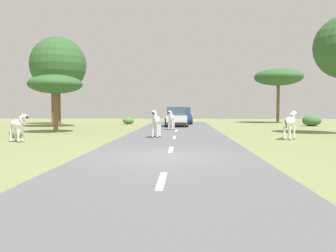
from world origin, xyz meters
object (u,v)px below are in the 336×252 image
at_px(zebra_2, 156,121).
at_px(car_1, 176,117).
at_px(zebra_0, 171,118).
at_px(tree_1, 55,85).
at_px(tree_0, 278,77).
at_px(zebra_1, 290,122).
at_px(tree_4, 53,74).
at_px(zebra_3, 18,125).
at_px(rock_1, 16,133).
at_px(bush_1, 312,121).
at_px(car_0, 182,116).
at_px(bush_0, 128,121).
at_px(tree_3, 58,65).

xyz_separation_m(zebra_2, car_1, (0.88, 12.63, -0.13)).
xyz_separation_m(zebra_0, tree_1, (-7.90, -2.65, 2.35)).
bearing_deg(zebra_0, tree_0, -120.44).
xyz_separation_m(zebra_1, tree_4, (-19.58, 18.53, 4.39)).
height_order(zebra_2, tree_1, tree_1).
distance_m(zebra_3, tree_4, 21.79).
relative_size(tree_0, rock_1, 7.34).
xyz_separation_m(tree_4, rock_1, (4.42, -17.89, -5.06)).
bearing_deg(tree_0, zebra_3, -128.28).
bearing_deg(bush_1, car_0, 163.11).
bearing_deg(bush_0, car_1, -44.94).
bearing_deg(zebra_1, bush_0, 156.80).
distance_m(zebra_3, tree_0, 30.85).
relative_size(zebra_0, zebra_3, 1.11).
bearing_deg(car_0, zebra_3, 67.72).
distance_m(zebra_0, bush_0, 11.54).
relative_size(tree_3, tree_4, 1.09).
xyz_separation_m(zebra_2, zebra_3, (-6.63, -2.47, -0.13)).
bearing_deg(rock_1, tree_3, 98.32).
height_order(zebra_1, zebra_3, zebra_1).
height_order(car_0, rock_1, car_0).
bearing_deg(tree_4, zebra_1, -43.43).
relative_size(tree_1, tree_4, 0.54).
bearing_deg(tree_3, tree_1, -72.18).
bearing_deg(zebra_2, zebra_0, -89.54).
distance_m(zebra_1, car_1, 14.54).
bearing_deg(bush_0, tree_1, -103.04).
xyz_separation_m(zebra_1, tree_1, (-14.48, 5.12, 2.36)).
height_order(tree_3, rock_1, tree_3).
xyz_separation_m(zebra_1, zebra_2, (-7.19, 0.47, 0.04)).
distance_m(zebra_0, tree_0, 18.87).
bearing_deg(tree_1, car_1, 44.34).
height_order(car_1, bush_0, car_1).
height_order(zebra_0, tree_1, tree_1).
distance_m(car_1, bush_0, 7.27).
xyz_separation_m(zebra_3, tree_3, (-3.10, 14.71, 4.71)).
xyz_separation_m(zebra_2, tree_0, (12.29, 21.50, 4.19)).
height_order(zebra_3, tree_4, tree_4).
bearing_deg(car_0, bush_1, 162.27).
height_order(tree_0, tree_3, tree_3).
bearing_deg(tree_4, zebra_3, -74.34).
relative_size(tree_0, bush_0, 5.26).
height_order(zebra_2, rock_1, zebra_2).
distance_m(tree_0, bush_0, 17.64).
xyz_separation_m(zebra_0, car_0, (0.83, 10.76, -0.09)).
xyz_separation_m(car_0, rock_1, (-9.40, -17.88, -0.58)).
distance_m(zebra_0, rock_1, 11.16).
bearing_deg(zebra_0, car_0, -85.40).
bearing_deg(bush_0, tree_4, 177.82).
distance_m(zebra_2, car_0, 18.12).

